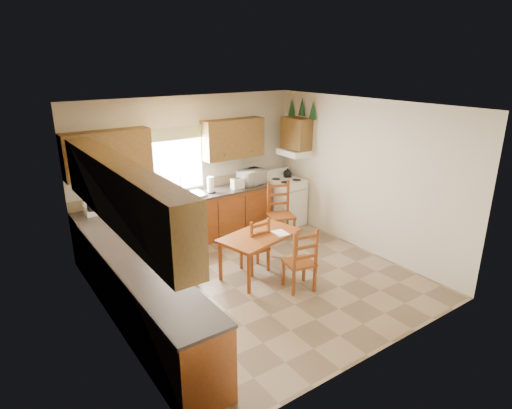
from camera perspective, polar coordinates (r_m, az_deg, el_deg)
floor at (r=6.87m, az=0.42°, el=-10.02°), size 4.50×4.50×0.00m
ceiling at (r=6.05m, az=0.48°, el=12.98°), size 4.50×4.50×0.00m
wall_left at (r=5.42m, az=-19.35°, el=-3.56°), size 4.50×4.50×0.00m
wall_right at (r=7.80m, az=14.07°, el=3.68°), size 4.50×4.50×0.00m
wall_back at (r=8.20m, az=-8.74°, el=4.76°), size 4.50×4.50×0.00m
wall_front at (r=4.81m, az=16.28°, el=-6.17°), size 4.50×4.50×0.00m
lower_cab_back at (r=8.06m, az=-9.84°, el=-2.35°), size 3.75×0.60×0.88m
lower_cab_left at (r=5.77m, az=-15.02°, el=-11.83°), size 0.60×3.60×0.88m
counter_back at (r=7.90m, az=-10.03°, el=0.76°), size 3.75×0.63×0.04m
counter_left at (r=5.55m, az=-15.42°, el=-7.73°), size 0.63×3.60×0.04m
backsplash at (r=8.12m, az=-10.95°, el=2.01°), size 3.75×0.01×0.18m
upper_cab_back_left at (r=7.40m, az=-19.18°, el=6.41°), size 1.41×0.33×0.75m
upper_cab_back_right at (r=8.36m, az=-3.05°, el=8.77°), size 1.25×0.33×0.75m
upper_cab_left at (r=5.17m, az=-17.73°, el=1.46°), size 0.33×3.60×0.75m
upper_cab_stove at (r=8.71m, az=5.39°, el=9.43°), size 0.33×0.62×0.62m
range_hood at (r=8.75m, az=5.06°, el=6.95°), size 0.44×0.62×0.12m
window_frame at (r=8.00m, az=-10.64°, el=5.77°), size 1.13×0.02×1.18m
window_pane at (r=7.99m, az=-10.63°, el=5.77°), size 1.05×0.01×1.10m
window_valance at (r=7.88m, az=-10.77°, el=9.28°), size 1.19×0.01×0.24m
sink_basin at (r=7.92m, az=-9.56°, el=1.13°), size 0.75×0.45×0.04m
pine_decal_a at (r=8.49m, az=7.60°, el=12.37°), size 0.22×0.22×0.36m
pine_decal_b at (r=8.73m, az=6.16°, el=12.86°), size 0.22×0.22×0.36m
pine_decal_c at (r=8.97m, az=4.78°, el=12.81°), size 0.22×0.22×0.36m
stove at (r=8.96m, az=3.99°, el=0.31°), size 0.67×0.69×0.94m
coffeemaker at (r=7.38m, az=-21.14°, el=-0.14°), size 0.22×0.25×0.32m
paper_towel at (r=8.08m, az=-6.07°, el=2.63°), size 0.13×0.13×0.31m
toaster at (r=8.32m, az=-2.47°, el=2.80°), size 0.24×0.16×0.19m
microwave at (r=8.58m, az=-0.59°, el=3.67°), size 0.56×0.45×0.29m
dining_table at (r=6.92m, az=0.46°, el=-6.60°), size 1.41×1.00×0.68m
chair_near_left at (r=6.98m, az=-0.19°, el=-5.33°), size 0.39×0.37×0.92m
chair_near_right at (r=6.46m, az=5.82°, el=-7.17°), size 0.49×0.48×0.99m
chair_far_left at (r=6.95m, az=-9.71°, el=-5.96°), size 0.38×0.36×0.87m
chair_far_right at (r=8.15m, az=3.38°, el=-1.01°), size 0.58×0.57×1.10m
table_paper at (r=6.84m, az=3.29°, el=-3.80°), size 0.23×0.29×0.00m
table_card at (r=6.82m, az=-0.10°, el=-3.28°), size 0.10×0.06×0.13m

